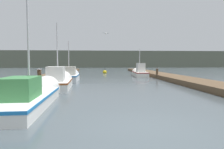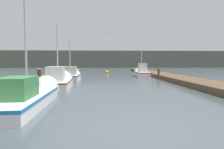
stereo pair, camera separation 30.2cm
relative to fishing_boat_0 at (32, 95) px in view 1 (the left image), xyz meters
name	(u,v)px [view 1 (the left image)]	position (x,y,z in m)	size (l,w,h in m)	color
ground_plane	(148,129)	(4.08, -3.50, -0.37)	(200.00, 200.00, 0.00)	#424C51
dock_left	(50,77)	(-2.13, 12.50, -0.17)	(2.47, 40.00, 0.40)	brown
dock_right	(167,76)	(10.29, 12.50, -0.17)	(2.47, 40.00, 0.40)	brown
distant_shore_ridge	(101,59)	(4.08, 61.08, 2.27)	(120.00, 16.00, 5.27)	#565B4C
fishing_boat_0	(32,95)	(0.00, 0.00, 0.00)	(1.78, 6.12, 4.94)	silver
fishing_boat_1	(58,82)	(0.07, 5.35, 0.06)	(1.96, 4.97, 4.90)	silver
fishing_boat_2	(69,76)	(0.10, 10.48, 0.06)	(1.81, 4.38, 4.20)	silver
fishing_boat_3	(139,72)	(7.97, 15.89, 0.10)	(1.70, 5.54, 3.67)	silver
mooring_piling_0	(157,73)	(9.14, 12.37, 0.20)	(0.26, 0.26, 1.12)	#473523
mooring_piling_1	(39,79)	(-1.03, 4.78, 0.30)	(0.29, 0.29, 1.32)	#473523
channel_buoy	(105,72)	(3.91, 22.58, -0.19)	(0.62, 0.62, 1.12)	gold
seagull_lead	(106,34)	(3.53, 9.17, 3.90)	(0.56, 0.30, 0.12)	white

